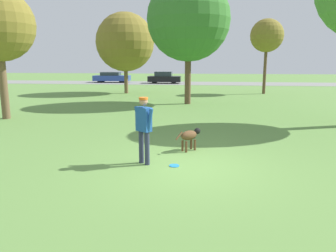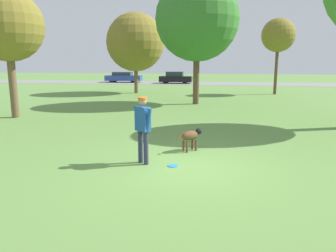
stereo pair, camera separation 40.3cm
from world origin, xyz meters
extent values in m
plane|color=#608C42|center=(0.00, 0.00, 0.00)|extent=(120.00, 120.00, 0.00)
cube|color=gray|center=(0.00, 31.46, 0.01)|extent=(120.00, 6.00, 0.01)
cylinder|color=#2D334C|center=(-1.06, 0.10, 0.45)|extent=(0.18, 0.18, 0.89)
cylinder|color=#2D334C|center=(-1.24, 0.24, 0.45)|extent=(0.18, 0.18, 0.89)
cube|color=#1E4C93|center=(-1.15, 0.17, 1.21)|extent=(0.46, 0.42, 0.63)
cylinder|color=#1E4C93|center=(-0.97, 0.03, 1.21)|extent=(0.23, 0.20, 0.64)
cylinder|color=#1E4C93|center=(-1.34, 0.31, 1.21)|extent=(0.23, 0.20, 0.64)
sphere|color=#A87A5B|center=(-1.15, 0.17, 1.67)|extent=(0.31, 0.31, 0.22)
cylinder|color=#D15B19|center=(-1.15, 0.17, 1.75)|extent=(0.33, 0.33, 0.06)
ellipsoid|color=brown|center=(-0.04, 1.59, 0.48)|extent=(0.62, 0.64, 0.29)
ellipsoid|color=black|center=(0.07, 1.71, 0.43)|extent=(0.26, 0.26, 0.16)
sphere|color=black|center=(0.20, 1.86, 0.56)|extent=(0.27, 0.27, 0.19)
cylinder|color=brown|center=(0.02, 1.78, 0.17)|extent=(0.10, 0.10, 0.34)
cylinder|color=brown|center=(0.14, 1.67, 0.17)|extent=(0.10, 0.10, 0.34)
cylinder|color=brown|center=(-0.23, 1.51, 0.17)|extent=(0.10, 0.10, 0.34)
cylinder|color=brown|center=(-0.11, 1.40, 0.17)|extent=(0.10, 0.10, 0.34)
cylinder|color=brown|center=(-0.32, 1.29, 0.53)|extent=(0.22, 0.23, 0.24)
cylinder|color=#268CE5|center=(-0.34, 0.07, 0.01)|extent=(0.27, 0.27, 0.02)
torus|color=#268CE5|center=(-0.34, 0.07, 0.01)|extent=(0.26, 0.26, 0.02)
cylinder|color=brown|center=(5.19, 19.67, 1.83)|extent=(0.25, 0.25, 3.67)
sphere|color=olive|center=(5.19, 19.67, 4.66)|extent=(2.64, 2.64, 2.64)
cylinder|color=brown|center=(-0.70, 12.60, 1.63)|extent=(0.38, 0.38, 3.26)
sphere|color=#38752D|center=(-0.70, 12.60, 5.16)|extent=(5.07, 5.07, 5.07)
cylinder|color=brown|center=(-6.18, 18.80, 1.20)|extent=(0.32, 0.32, 2.39)
sphere|color=olive|center=(-6.18, 18.80, 4.17)|extent=(4.75, 4.75, 4.75)
cylinder|color=brown|center=(-8.93, 6.22, 1.53)|extent=(0.36, 0.36, 3.05)
sphere|color=olive|center=(-8.93, 6.22, 4.28)|extent=(3.28, 3.28, 3.28)
cube|color=#284293|center=(-11.19, 31.85, 0.54)|extent=(4.53, 1.94, 0.64)
cube|color=#232D38|center=(-11.32, 31.84, 1.07)|extent=(2.38, 1.59, 0.42)
cylinder|color=black|center=(-9.89, 32.65, 0.32)|extent=(0.64, 0.23, 0.63)
cylinder|color=black|center=(-9.82, 31.17, 0.32)|extent=(0.64, 0.23, 0.63)
cylinder|color=black|center=(-12.56, 32.53, 0.32)|extent=(0.64, 0.23, 0.63)
cylinder|color=black|center=(-12.49, 31.04, 0.32)|extent=(0.64, 0.23, 0.63)
cube|color=black|center=(-4.50, 31.09, 0.52)|extent=(3.88, 1.78, 0.65)
cube|color=#232D38|center=(-4.62, 31.09, 1.12)|extent=(2.02, 1.52, 0.55)
cylinder|color=black|center=(-3.35, 31.85, 0.28)|extent=(0.57, 0.21, 0.56)
cylinder|color=black|center=(-3.34, 30.35, 0.28)|extent=(0.57, 0.21, 0.56)
cylinder|color=black|center=(-5.67, 31.82, 0.28)|extent=(0.57, 0.21, 0.56)
cylinder|color=black|center=(-5.65, 30.32, 0.28)|extent=(0.57, 0.21, 0.56)
camera|label=1|loc=(0.43, -8.09, 2.72)|focal=35.00mm
camera|label=2|loc=(0.83, -8.03, 2.72)|focal=35.00mm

